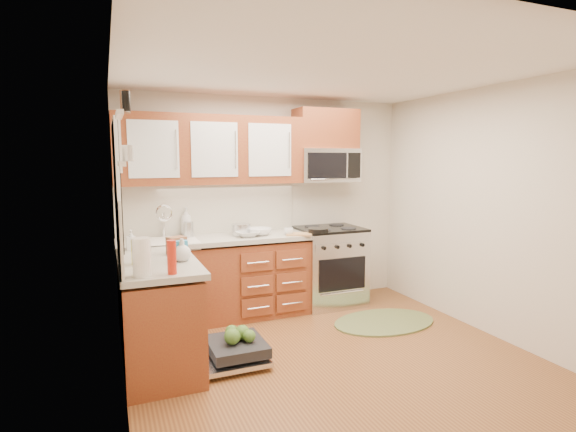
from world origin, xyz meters
name	(u,v)px	position (x,y,z in m)	size (l,w,h in m)	color
floor	(335,360)	(0.00, 0.00, 0.00)	(3.50, 3.50, 0.00)	brown
ceiling	(339,70)	(0.00, 0.00, 2.50)	(3.50, 3.50, 0.00)	white
wall_back	(268,203)	(0.00, 1.75, 1.25)	(3.50, 0.04, 2.50)	beige
wall_front	(506,267)	(0.00, -1.75, 1.25)	(3.50, 0.04, 2.50)	beige
wall_left	(119,234)	(-1.75, 0.00, 1.25)	(0.04, 3.50, 2.50)	beige
wall_right	(492,212)	(1.75, 0.00, 1.25)	(0.04, 3.50, 2.50)	beige
base_cabinet_back	(216,281)	(-0.73, 1.45, 0.42)	(2.05, 0.60, 0.85)	maroon
base_cabinet_left	(158,317)	(-1.45, 0.52, 0.42)	(0.60, 1.25, 0.85)	maroon
countertop_back	(216,239)	(-0.72, 1.44, 0.90)	(2.07, 0.64, 0.05)	#A39E95
countertop_left	(158,263)	(-1.44, 0.53, 0.90)	(0.64, 1.27, 0.05)	#A39E95
backsplash_back	(209,209)	(-0.73, 1.74, 1.21)	(2.05, 0.02, 0.57)	beige
backsplash_left	(119,229)	(-1.74, 0.52, 1.21)	(0.02, 1.25, 0.57)	beige
upper_cabinets	(211,150)	(-0.73, 1.57, 1.88)	(2.05, 0.35, 0.75)	maroon
cabinet_over_mw	(326,129)	(0.68, 1.57, 2.13)	(0.76, 0.35, 0.47)	maroon
range	(330,266)	(0.68, 1.43, 0.47)	(0.76, 0.64, 0.95)	silver
microwave	(326,165)	(0.68, 1.55, 1.70)	(0.76, 0.38, 0.40)	silver
sink	(167,252)	(-1.25, 1.42, 0.80)	(0.62, 0.50, 0.26)	white
dishwasher	(232,352)	(-0.86, 0.30, 0.10)	(0.70, 0.60, 0.20)	silver
window	(117,188)	(-1.74, 0.50, 1.55)	(0.03, 1.05, 1.05)	white
window_blind	(118,146)	(-1.71, 0.50, 1.88)	(0.02, 0.96, 0.40)	white
shelf_upper	(119,115)	(-1.72, -0.35, 2.05)	(0.04, 0.40, 0.03)	white
shelf_lower	(121,164)	(-1.72, -0.35, 1.75)	(0.04, 0.40, 0.03)	white
rug	(384,322)	(0.93, 0.61, 0.01)	(1.17, 0.76, 0.02)	olive
skillet	(318,230)	(0.40, 1.19, 0.97)	(0.23, 0.23, 0.04)	black
stock_pot	(241,230)	(-0.43, 1.46, 0.99)	(0.21, 0.21, 0.13)	silver
cutting_board	(299,234)	(0.18, 1.22, 0.94)	(0.28, 0.18, 0.02)	tan
canister	(189,230)	(-1.00, 1.54, 1.01)	(0.11, 0.11, 0.17)	silver
paper_towel_roll	(142,257)	(-1.60, 0.02, 1.07)	(0.13, 0.13, 0.29)	white
mustard_bottle	(135,252)	(-1.62, 0.42, 1.03)	(0.06, 0.06, 0.20)	yellow
red_bottle	(172,257)	(-1.39, 0.00, 1.05)	(0.07, 0.07, 0.26)	red
wooden_box	(177,245)	(-1.25, 0.72, 1.00)	(0.16, 0.11, 0.16)	brown
blue_carton	(181,250)	(-1.25, 0.45, 1.01)	(0.10, 0.06, 0.17)	#2A8EC6
bowl_a	(248,234)	(-0.39, 1.34, 0.96)	(0.26, 0.26, 0.06)	#999999
bowl_b	(260,232)	(-0.23, 1.38, 0.96)	(0.25, 0.25, 0.08)	#999999
cup	(289,231)	(0.06, 1.25, 0.97)	(0.11, 0.11, 0.09)	#999999
soap_bottle_a	(186,221)	(-1.00, 1.68, 1.08)	(0.12, 0.12, 0.31)	#999999
soap_bottle_b	(131,240)	(-1.62, 1.05, 1.02)	(0.09, 0.09, 0.19)	#999999
soap_bottle_c	(182,250)	(-1.25, 0.41, 1.02)	(0.15, 0.15, 0.19)	#999999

